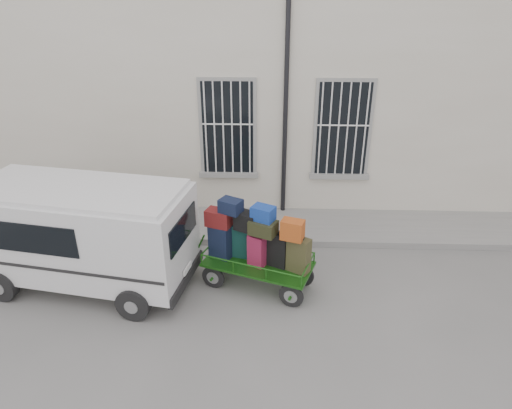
{
  "coord_description": "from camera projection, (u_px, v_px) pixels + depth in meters",
  "views": [
    {
      "loc": [
        0.65,
        -7.46,
        5.33
      ],
      "look_at": [
        0.34,
        1.0,
        1.22
      ],
      "focal_mm": 32.0,
      "sensor_mm": 36.0,
      "label": 1
    }
  ],
  "objects": [
    {
      "name": "luggage_cart",
      "position": [
        256.0,
        244.0,
        8.53
      ],
      "size": [
        2.42,
        1.56,
        1.78
      ],
      "rotation": [
        0.0,
        0.0,
        -0.35
      ],
      "color": "black",
      "rests_on": "ground"
    },
    {
      "name": "van",
      "position": [
        82.0,
        230.0,
        8.52
      ],
      "size": [
        4.3,
        2.39,
        2.05
      ],
      "rotation": [
        0.0,
        0.0,
        -0.17
      ],
      "color": "silver",
      "rests_on": "ground"
    },
    {
      "name": "ground",
      "position": [
        237.0,
        281.0,
        9.06
      ],
      "size": [
        80.0,
        80.0,
        0.0
      ],
      "primitive_type": "plane",
      "color": "slate",
      "rests_on": "ground"
    },
    {
      "name": "sidewalk",
      "position": [
        244.0,
        225.0,
        11.0
      ],
      "size": [
        24.0,
        1.7,
        0.15
      ],
      "primitive_type": "cube",
      "color": "gray",
      "rests_on": "ground"
    },
    {
      "name": "building",
      "position": [
        250.0,
        76.0,
        12.69
      ],
      "size": [
        24.0,
        5.15,
        6.0
      ],
      "color": "beige",
      "rests_on": "ground"
    }
  ]
}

